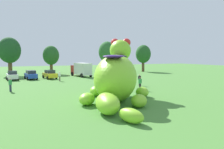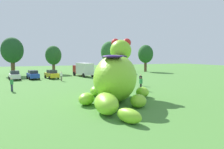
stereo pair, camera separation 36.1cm
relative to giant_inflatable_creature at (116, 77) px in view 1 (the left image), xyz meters
The scene contains 15 objects.
ground_plane 2.40m from the giant_inflatable_creature, 147.44° to the right, with size 160.00×160.00×0.00m, color #4C8438.
giant_inflatable_creature is the anchor object (origin of this frame).
car_white 26.24m from the giant_inflatable_creature, 112.93° to the left, with size 2.34×4.29×1.72m.
car_blue 25.07m from the giant_inflatable_creature, 106.17° to the left, with size 2.42×4.32×1.72m.
car_yellow 23.94m from the giant_inflatable_creature, 98.44° to the left, with size 2.57×4.37×1.72m.
box_truck 25.81m from the giant_inflatable_creature, 82.45° to the left, with size 3.42×6.68×2.95m.
tree_left 36.65m from the giant_inflatable_creature, 107.45° to the left, with size 4.93×4.93×8.76m.
tree_mid_left 35.24m from the giant_inflatable_creature, 92.77° to the left, with size 3.96×3.96×7.02m.
tree_centre_left 37.19m from the giant_inflatable_creature, 69.07° to the left, with size 4.77×4.77×8.46m.
tree_centre 40.15m from the giant_inflatable_creature, 54.12° to the left, with size 4.29×4.29×7.62m.
spectator_near_inflatable 11.36m from the giant_inflatable_creature, 47.06° to the left, with size 0.38×0.26×1.71m.
spectator_mid_field 7.45m from the giant_inflatable_creature, 39.87° to the left, with size 0.38×0.26×1.71m.
spectator_by_cars 23.39m from the giant_inflatable_creature, 60.72° to the left, with size 0.38×0.26×1.71m.
spectator_wandering 19.04m from the giant_inflatable_creature, 97.26° to the left, with size 0.38×0.26×1.71m.
spectator_far_side 14.29m from the giant_inflatable_creature, 134.31° to the left, with size 0.38×0.26×1.71m.
Camera 1 is at (-8.24, -18.35, 4.45)m, focal length 33.33 mm.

